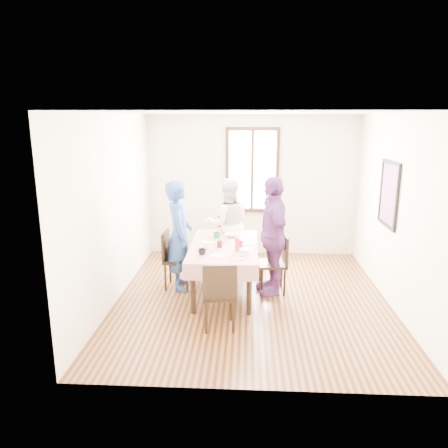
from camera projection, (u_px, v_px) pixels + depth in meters
The scene contains 31 objects.
ground at pixel (252, 298), 6.49m from camera, with size 4.50×4.50×0.00m, color #321A0A.
back_wall at pixel (252, 186), 8.35m from camera, with size 4.00×4.00×0.00m, color beige.
right_wall at pixel (396, 212), 6.06m from camera, with size 4.50×4.50×0.00m, color beige.
window_frame at pixel (252, 170), 8.25m from camera, with size 1.02×0.06×1.62m, color black.
window_pane at pixel (252, 170), 8.26m from camera, with size 0.90×0.02×1.50m, color white.
art_poster at pixel (389, 194), 6.30m from camera, with size 0.04×0.76×0.96m, color red.
dining_table at pixel (224, 269), 6.64m from camera, with size 0.89×1.67×0.75m, color black.
tablecloth at pixel (224, 245), 6.54m from camera, with size 1.01×1.79×0.01m, color #610001.
chair_left at pixel (178, 260), 6.81m from camera, with size 0.42×0.42×0.91m, color black.
chair_right at pixel (272, 264), 6.63m from camera, with size 0.42×0.42×0.91m, color black.
chair_far at pixel (228, 243), 7.73m from camera, with size 0.42×0.42×0.91m, color black.
chair_near at pixel (219, 294), 5.50m from camera, with size 0.42×0.42×0.91m, color black.
person_left at pixel (179, 235), 6.71m from camera, with size 0.63×0.41×1.72m, color navy.
person_far at pixel (228, 224), 7.62m from camera, with size 0.79×0.61×1.62m, color white.
person_right at pixel (272, 236), 6.52m from camera, with size 1.06×0.44×1.81m, color #622F70.
mug_black at pixel (202, 252), 6.07m from camera, with size 0.11×0.11×0.09m, color black.
mug_flag at pixel (240, 244), 6.43m from camera, with size 0.09×0.09×0.09m, color red.
mug_green at pixel (217, 235), 6.92m from camera, with size 0.11×0.11×0.09m, color #0C7226.
serving_bowl at pixel (232, 235), 6.97m from camera, with size 0.22×0.22×0.05m, color white.
juice_carton at pixel (237, 244), 6.22m from camera, with size 0.06×0.06×0.19m, color red.
butter_tub at pixel (245, 252), 6.10m from camera, with size 0.12×0.12×0.06m, color white.
jam_jar at pixel (219, 244), 6.40m from camera, with size 0.07×0.07×0.10m, color black.
drinking_glass at pixel (206, 247), 6.25m from camera, with size 0.07×0.07×0.10m, color silver.
smartphone at pixel (241, 258), 5.91m from camera, with size 0.07×0.13×0.01m, color black.
flower_vase at pixel (222, 240), 6.58m from camera, with size 0.07×0.07×0.14m, color silver.
plate_left at pixel (207, 242), 6.65m from camera, with size 0.20×0.20×0.01m, color white.
plate_right at pixel (246, 243), 6.61m from camera, with size 0.20×0.20×0.01m, color white.
plate_far at pixel (226, 233), 7.19m from camera, with size 0.20×0.20×0.01m, color white.
plate_near at pixel (218, 256), 6.01m from camera, with size 0.20×0.20×0.01m, color white.
butter_lid at pixel (245, 249), 6.09m from camera, with size 0.12×0.12×0.01m, color blue.
flower_bunch at pixel (222, 232), 6.55m from camera, with size 0.09×0.09×0.10m, color yellow, non-canonical shape.
Camera 1 is at (-0.08, -6.04, 2.65)m, focal length 34.71 mm.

